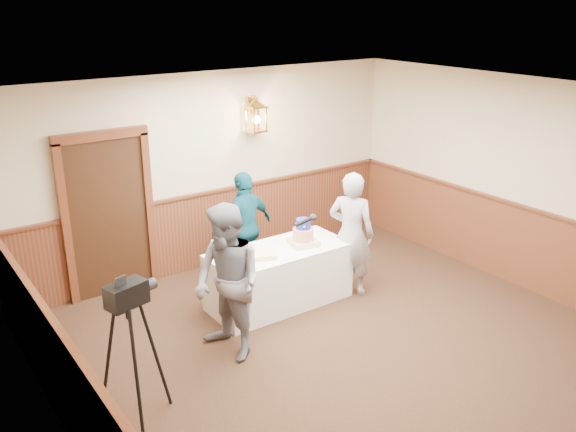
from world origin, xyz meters
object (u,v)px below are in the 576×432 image
sheet_cake_green (236,257)px  baker (351,234)px  tv_camera_rig (133,363)px  interviewer (228,283)px  assistant_p (246,227)px  sheet_cake_yellow (263,255)px  tiered_cake (303,235)px  display_table (279,276)px

sheet_cake_green → baker: (1.55, -0.30, 0.05)m
baker → tv_camera_rig: bearing=72.2°
interviewer → assistant_p: bearing=135.5°
sheet_cake_yellow → tiered_cake: bearing=5.2°
tiered_cake → assistant_p: bearing=109.1°
display_table → tv_camera_rig: 2.70m
interviewer → tv_camera_rig: interviewer is taller
tv_camera_rig → sheet_cake_green: bearing=19.2°
display_table → tv_camera_rig: tv_camera_rig is taller
display_table → tiered_cake: tiered_cake is taller
interviewer → tv_camera_rig: bearing=-75.0°
sheet_cake_green → tv_camera_rig: bearing=-145.7°
tiered_cake → sheet_cake_yellow: 0.66m
sheet_cake_yellow → tv_camera_rig: 2.37m
sheet_cake_yellow → assistant_p: bearing=70.6°
sheet_cake_yellow → interviewer: interviewer is taller
tv_camera_rig → assistant_p: bearing=25.0°
tiered_cake → tv_camera_rig: (-2.75, -1.15, -0.24)m
tv_camera_rig → display_table: bearing=11.6°
display_table → assistant_p: size_ratio=1.16×
interviewer → baker: size_ratio=1.04×
tiered_cake → tv_camera_rig: bearing=-157.3°
display_table → interviewer: 1.40m
tiered_cake → baker: 0.65m
sheet_cake_yellow → tv_camera_rig: (-2.10, -1.09, -0.14)m
assistant_p → sheet_cake_green: bearing=39.2°
sheet_cake_yellow → sheet_cake_green: sheet_cake_green is taller
tiered_cake → sheet_cake_green: size_ratio=1.41×
tiered_cake → sheet_cake_yellow: size_ratio=1.30×
display_table → assistant_p: 0.93m
sheet_cake_yellow → sheet_cake_green: 0.33m
interviewer → baker: bearing=93.6°
sheet_cake_green → interviewer: size_ratio=0.16×
assistant_p → tiered_cake: bearing=96.0°
sheet_cake_yellow → sheet_cake_green: (-0.30, 0.14, 0.00)m
interviewer → assistant_p: 1.91m
display_table → tiered_cake: (0.34, -0.06, 0.51)m
sheet_cake_green → tv_camera_rig: tv_camera_rig is taller
tiered_cake → sheet_cake_green: bearing=175.2°
baker → sheet_cake_green: bearing=45.7°
display_table → tv_camera_rig: bearing=-153.4°
tiered_cake → tv_camera_rig: 2.99m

